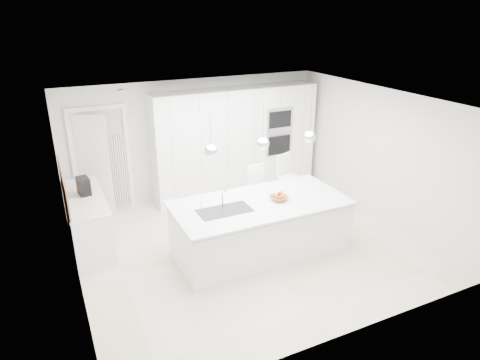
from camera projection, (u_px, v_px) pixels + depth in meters
name	position (u px, v px, depth m)	size (l,w,h in m)	color
floor	(247.00, 244.00, 7.42)	(5.50, 5.50, 0.00)	beige
wall_back	(195.00, 138.00, 9.05)	(5.50, 5.50, 0.00)	silver
wall_left	(69.00, 209.00, 5.86)	(5.00, 5.00, 0.00)	silver
ceiling	(248.00, 101.00, 6.49)	(5.50, 5.50, 0.00)	white
tall_cabinets	(236.00, 142.00, 9.16)	(3.60, 0.60, 2.30)	white
oven_stack	(280.00, 132.00, 9.18)	(0.62, 0.04, 1.05)	#A5A5A8
doorway_frame	(102.00, 162.00, 8.33)	(1.11, 0.08, 2.13)	white
hallway_door	(89.00, 166.00, 8.20)	(0.82, 0.04, 2.00)	white
radiator	(120.00, 168.00, 8.52)	(0.32, 0.04, 1.40)	white
left_base_cabinets	(88.00, 222.00, 7.29)	(0.60, 1.80, 0.86)	white
left_worktop	(84.00, 198.00, 7.12)	(0.62, 1.82, 0.04)	white
oak_backsplash	(63.00, 186.00, 6.91)	(0.02, 1.80, 0.50)	#9B612E
island_base	(261.00, 229.00, 7.05)	(2.80, 1.20, 0.86)	white
island_worktop	(260.00, 203.00, 6.93)	(2.84, 1.40, 0.04)	white
island_sink	(225.00, 215.00, 6.65)	(0.84, 0.44, 0.18)	#3F3F42
island_tap	(222.00, 197.00, 6.75)	(0.02, 0.02, 0.30)	white
pendant_left	(211.00, 151.00, 6.16)	(0.20, 0.20, 0.20)	white
pendant_mid	(263.00, 144.00, 6.50)	(0.20, 0.20, 0.20)	white
pendant_right	(310.00, 137.00, 6.84)	(0.20, 0.20, 0.20)	white
fruit_bowl	(279.00, 198.00, 6.97)	(0.30, 0.30, 0.07)	#9B612E
espresso_machine	(83.00, 186.00, 7.15)	(0.18, 0.28, 0.30)	black
bar_stool_left	(259.00, 197.00, 7.85)	(0.39, 0.54, 1.17)	white
bar_stool_right	(287.00, 186.00, 8.27)	(0.40, 0.56, 1.22)	white
apple_a	(280.00, 195.00, 7.00)	(0.09, 0.09, 0.09)	#9E0E00
apple_b	(278.00, 194.00, 7.02)	(0.09, 0.09, 0.09)	#9E0E00
banana_bunch	(280.00, 194.00, 6.94)	(0.21, 0.21, 0.03)	yellow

